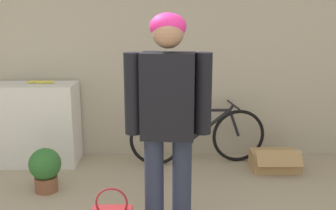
{
  "coord_description": "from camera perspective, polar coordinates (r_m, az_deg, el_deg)",
  "views": [
    {
      "loc": [
        0.25,
        -1.84,
        1.69
      ],
      "look_at": [
        0.28,
        0.89,
        1.06
      ],
      "focal_mm": 42.0,
      "sensor_mm": 36.0,
      "label": 1
    }
  ],
  "objects": [
    {
      "name": "wall_back",
      "position": [
        4.69,
        -3.78,
        8.09
      ],
      "size": [
        8.0,
        0.07,
        2.6
      ],
      "color": "#B7AD99",
      "rests_on": "ground_plane"
    },
    {
      "name": "side_shelf",
      "position": [
        4.78,
        -18.5,
        -2.62
      ],
      "size": [
        0.93,
        0.47,
        0.94
      ],
      "color": "white",
      "rests_on": "ground_plane"
    },
    {
      "name": "person",
      "position": [
        2.82,
        -0.0,
        -0.83
      ],
      "size": [
        0.62,
        0.27,
        1.71
      ],
      "rotation": [
        0.0,
        0.0,
        -0.12
      ],
      "color": "#23283D",
      "rests_on": "ground_plane"
    },
    {
      "name": "bicycle",
      "position": [
        4.56,
        4.39,
        -4.37
      ],
      "size": [
        1.58,
        0.46,
        0.7
      ],
      "rotation": [
        0.0,
        0.0,
        0.12
      ],
      "color": "black",
      "rests_on": "ground_plane"
    },
    {
      "name": "banana",
      "position": [
        4.67,
        -17.97,
        3.2
      ],
      "size": [
        0.33,
        0.09,
        0.04
      ],
      "color": "#EAD64C",
      "rests_on": "side_shelf"
    },
    {
      "name": "cardboard_box",
      "position": [
        4.59,
        15.23,
        -7.81
      ],
      "size": [
        0.52,
        0.41,
        0.27
      ],
      "color": "tan",
      "rests_on": "ground_plane"
    },
    {
      "name": "potted_plant",
      "position": [
        4.05,
        -17.39,
        -8.71
      ],
      "size": [
        0.31,
        0.31,
        0.44
      ],
      "color": "brown",
      "rests_on": "ground_plane"
    }
  ]
}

